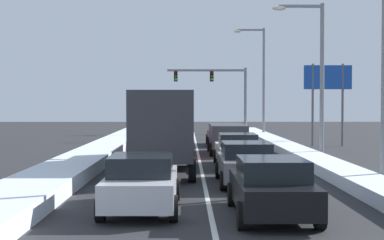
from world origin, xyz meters
TOP-DOWN VIEW (x-y plane):
  - ground_plane at (0.00, 18.65)m, footprint 121.22×121.22m
  - lane_stripe_between_right_lane_and_center_lane at (-0.00, 23.31)m, footprint 0.14×51.29m
  - snow_bank_right_shoulder at (5.30, 23.31)m, footprint 1.50×51.29m
  - snow_bank_left_shoulder at (-5.30, 23.31)m, footprint 2.12×51.29m
  - sedan_black_right_lane_nearest at (1.53, 6.30)m, footprint 2.00×4.50m
  - sedan_gray_right_lane_second at (1.47, 12.21)m, footprint 2.00×4.50m
  - sedan_white_right_lane_third at (1.66, 17.97)m, footprint 2.00×4.50m
  - suv_charcoal_right_lane_fourth at (1.67, 24.60)m, footprint 2.16×4.90m
  - sedan_maroon_right_lane_fifth at (1.71, 31.10)m, footprint 2.00×4.50m
  - sedan_silver_center_lane_nearest at (-1.84, 7.22)m, footprint 2.00×4.50m
  - box_truck_center_lane_second at (-1.56, 15.20)m, footprint 2.53×7.20m
  - suv_red_center_lane_third at (-1.71, 22.68)m, footprint 2.16×4.90m
  - suv_navy_center_lane_fourth at (-1.71, 29.31)m, footprint 2.16×4.90m
  - sedan_tan_center_lane_fifth at (-1.94, 35.46)m, footprint 2.00×4.50m
  - traffic_light_gantry at (2.57, 46.61)m, footprint 7.54×0.47m
  - street_lamp_right_near at (5.87, 11.66)m, footprint 2.66×0.36m
  - street_lamp_right_mid at (5.84, 20.98)m, footprint 2.66×0.36m
  - street_lamp_right_far at (5.38, 39.63)m, footprint 2.66×0.36m
  - roadside_sign_right at (8.77, 30.38)m, footprint 3.20×0.16m

SIDE VIEW (x-z plane):
  - ground_plane at x=0.00m, z-range 0.00..0.00m
  - lane_stripe_between_right_lane_and_center_lane at x=0.00m, z-range 0.00..0.01m
  - snow_bank_right_shoulder at x=5.30m, z-range 0.00..0.45m
  - snow_bank_left_shoulder at x=-5.30m, z-range 0.00..0.55m
  - sedan_black_right_lane_nearest at x=1.53m, z-range 0.01..1.52m
  - sedan_gray_right_lane_second at x=1.47m, z-range 0.01..1.52m
  - sedan_white_right_lane_third at x=1.66m, z-range 0.01..1.52m
  - sedan_maroon_right_lane_fifth at x=1.71m, z-range 0.01..1.52m
  - sedan_silver_center_lane_nearest at x=-1.84m, z-range 0.01..1.52m
  - sedan_tan_center_lane_fifth at x=-1.94m, z-range 0.01..1.52m
  - suv_charcoal_right_lane_fourth at x=1.67m, z-range 0.18..1.85m
  - suv_red_center_lane_third at x=-1.71m, z-range 0.18..1.85m
  - suv_navy_center_lane_fourth at x=-1.71m, z-range 0.18..1.85m
  - box_truck_center_lane_second at x=-1.56m, z-range 0.22..3.58m
  - roadside_sign_right at x=8.77m, z-range 1.27..6.77m
  - traffic_light_gantry at x=2.57m, z-range 1.40..7.60m
  - street_lamp_right_mid at x=5.84m, z-range 0.80..8.71m
  - street_lamp_right_near at x=5.87m, z-range 0.82..9.70m
  - street_lamp_right_far at x=5.38m, z-range 0.83..9.86m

